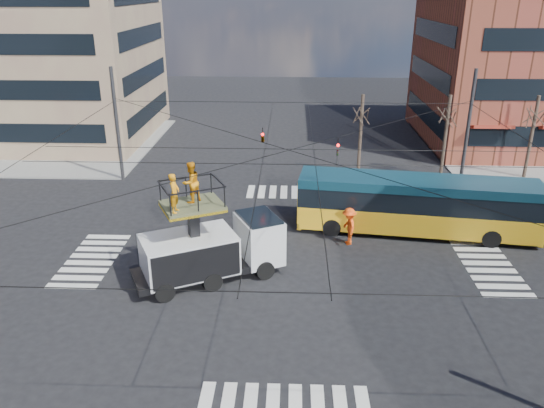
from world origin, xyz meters
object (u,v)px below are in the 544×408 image
Objects in this scene: flagger at (349,226)px; traffic_cone at (175,263)px; worker_ground at (158,249)px; city_bus at (416,204)px; utility_truck at (212,240)px.

traffic_cone is at bearing -79.97° from flagger.
flagger is (9.60, 2.83, 0.13)m from worker_ground.
traffic_cone is 0.30× the size of flagger.
worker_ground is at bearing -154.22° from city_bus.
traffic_cone is at bearing -132.41° from worker_ground.
city_bus is at bearing -93.68° from worker_ground.
city_bus is 4.21m from flagger.
utility_truck is 3.17m from worker_ground.
worker_ground is 10.01m from flagger.
utility_truck reaches higher than city_bus.
flagger is (8.76, 3.15, 0.72)m from traffic_cone.
utility_truck is 7.83m from flagger.
traffic_cone is (-12.60, -4.71, -1.42)m from city_bus.
utility_truck is 11.90m from city_bus.
traffic_cone is (-1.98, 0.66, -1.65)m from utility_truck.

